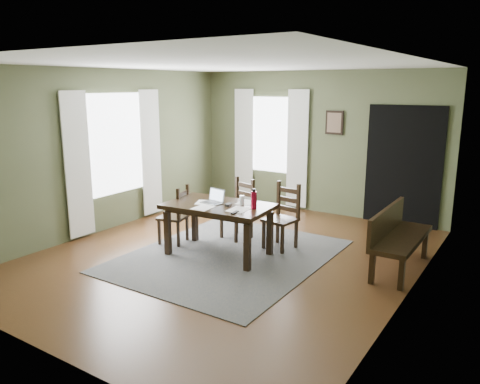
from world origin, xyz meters
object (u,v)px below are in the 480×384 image
Objects in this scene: dining_table at (218,210)px; chair_back_right at (282,217)px; chair_back_left at (239,210)px; laptop at (214,199)px; water_bottle at (254,200)px; bench at (396,234)px; chair_end at (176,216)px.

dining_table is 1.01m from chair_back_right.
chair_back_left is 0.87m from laptop.
water_bottle reaches higher than dining_table.
bench is 4.51× the size of laptop.
chair_back_right reaches higher than chair_end.
water_bottle is at bearing -32.78° from chair_back_left.
chair_back_left is 2.92× the size of laptop.
bench is (2.30, 0.85, -0.17)m from dining_table.
water_bottle is (0.75, -0.76, 0.42)m from chair_back_left.
dining_table is at bearing -64.18° from chair_back_left.
chair_back_right is 2.99× the size of laptop.
chair_back_right reaches higher than laptop.
chair_back_right is at bearing 100.81° from chair_end.
chair_back_left reaches higher than laptop.
water_bottle is at bearing 75.08° from chair_end.
chair_end is 1.02m from chair_back_left.
bench is 1.95m from water_bottle.
water_bottle is at bearing 1.33° from dining_table.
bench is 2.55m from laptop.
chair_back_left is 3.41× the size of water_bottle.
laptop is (-0.10, 0.03, 0.15)m from dining_table.
dining_table is 0.86m from chair_back_left.
laptop is (-0.73, -0.75, 0.33)m from chair_back_right.
chair_back_left reaches higher than dining_table.
laptop reaches higher than bench.
water_bottle is (-0.07, -0.72, 0.41)m from chair_back_right.
chair_end is 3.25m from bench.
chair_back_right is (0.63, 0.77, -0.19)m from dining_table.
chair_back_left is (-0.19, 0.82, -0.20)m from dining_table.
dining_table is 1.06× the size of bench.
chair_end is 0.61× the size of bench.
laptop is at bearing 108.96° from bench.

